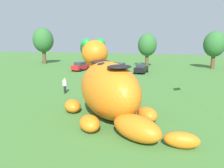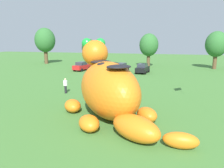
{
  "view_description": "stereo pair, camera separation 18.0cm",
  "coord_description": "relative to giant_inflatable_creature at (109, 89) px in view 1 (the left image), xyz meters",
  "views": [
    {
      "loc": [
        4.8,
        -15.73,
        5.84
      ],
      "look_at": [
        0.42,
        0.54,
        2.38
      ],
      "focal_mm": 34.14,
      "sensor_mm": 36.0,
      "label": 1
    },
    {
      "loc": [
        4.97,
        -15.68,
        5.84
      ],
      "look_at": [
        0.42,
        0.54,
        2.38
      ],
      "focal_mm": 34.14,
      "sensor_mm": 36.0,
      "label": 2
    }
  ],
  "objects": [
    {
      "name": "spectator_by_cars",
      "position": [
        -6.77,
        5.78,
        -1.36
      ],
      "size": [
        0.38,
        0.26,
        1.71
      ],
      "color": "black",
      "rests_on": "ground"
    },
    {
      "name": "car_white",
      "position": [
        -8.34,
        23.78,
        -1.35
      ],
      "size": [
        2.48,
        4.34,
        1.72
      ],
      "color": "white",
      "rests_on": "ground"
    },
    {
      "name": "car_black",
      "position": [
        -0.49,
        23.14,
        -1.35
      ],
      "size": [
        2.32,
        4.28,
        1.72
      ],
      "color": "black",
      "rests_on": "ground"
    },
    {
      "name": "tree_far_left",
      "position": [
        -26.36,
        32.65,
        3.63
      ],
      "size": [
        5.03,
        5.03,
        8.93
      ],
      "color": "brown",
      "rests_on": "ground"
    },
    {
      "name": "tree_centre_left",
      "position": [
        13.12,
        32.96,
        2.82
      ],
      "size": [
        4.34,
        4.34,
        7.7
      ],
      "color": "brown",
      "rests_on": "ground"
    },
    {
      "name": "tree_left",
      "position": [
        -14.17,
        31.78,
        1.82
      ],
      "size": [
        3.47,
        3.47,
        6.17
      ],
      "color": "brown",
      "rests_on": "ground"
    },
    {
      "name": "car_silver",
      "position": [
        -4.49,
        23.33,
        -1.35
      ],
      "size": [
        2.4,
        4.31,
        1.72
      ],
      "color": "#B7BABF",
      "rests_on": "ground"
    },
    {
      "name": "car_red",
      "position": [
        -12.45,
        23.25,
        -1.35
      ],
      "size": [
        2.51,
        4.35,
        1.72
      ],
      "color": "red",
      "rests_on": "ground"
    },
    {
      "name": "tree_mid_left",
      "position": [
        -0.54,
        33.05,
        2.6
      ],
      "size": [
        4.14,
        4.14,
        7.35
      ],
      "color": "brown",
      "rests_on": "ground"
    },
    {
      "name": "spectator_mid_field",
      "position": [
        -5.88,
        15.7,
        -1.36
      ],
      "size": [
        0.38,
        0.26,
        1.71
      ],
      "color": "#2D334C",
      "rests_on": "ground"
    },
    {
      "name": "giant_inflatable_creature",
      "position": [
        0.0,
        0.0,
        0.0
      ],
      "size": [
        10.49,
        9.33,
        6.04
      ],
      "color": "orange",
      "rests_on": "ground"
    },
    {
      "name": "spectator_near_inflatable",
      "position": [
        -1.05,
        8.75,
        -1.36
      ],
      "size": [
        0.38,
        0.26,
        1.71
      ],
      "color": "black",
      "rests_on": "ground"
    },
    {
      "name": "ground_plane",
      "position": [
        -0.44,
        0.46,
        -2.21
      ],
      "size": [
        160.0,
        160.0,
        0.0
      ],
      "primitive_type": "plane",
      "color": "#427533"
    }
  ]
}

